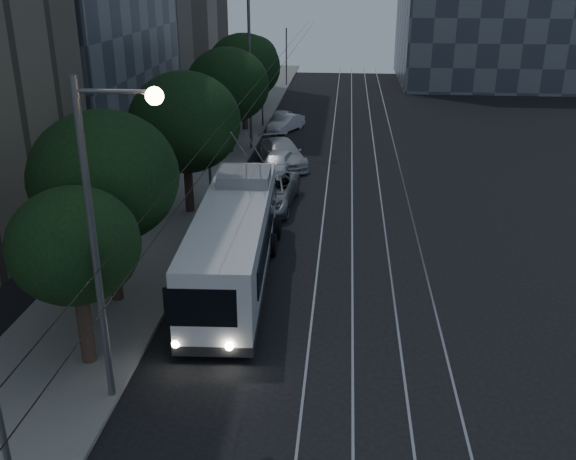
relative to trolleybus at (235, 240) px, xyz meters
The scene contains 18 objects.
ground 4.65m from the trolleybus, 47.23° to the right, with size 120.00×120.00×0.00m, color black.
sidewalk 17.50m from the trolleybus, 105.16° to the left, with size 5.00×90.00×0.15m, color slate.
tram_rails 17.76m from the trolleybus, 72.07° to the left, with size 4.52×90.00×0.02m.
overhead_wires 17.04m from the trolleybus, 96.89° to the left, with size 2.23×90.00×6.00m.
trolleybus is the anchor object (origin of this frame).
pickup_silver 8.63m from the trolleybus, 88.39° to the left, with size 2.73×5.93×1.65m, color #929499.
car_white_a 14.37m from the trolleybus, 89.40° to the left, with size 1.70×4.24×1.44m, color white.
car_white_b 16.35m from the trolleybus, 89.15° to the left, with size 2.21×5.44×1.58m, color #B3B4B8.
car_white_c 25.85m from the trolleybus, 90.91° to the left, with size 1.32×3.78×1.24m, color white.
car_white_d 26.49m from the trolleybus, 91.95° to the left, with size 1.64×4.08×1.39m, color #B7B7BB.
tree_0 7.68m from the trolleybus, 119.15° to the right, with size 3.85×3.85×5.81m.
tree_1 5.64m from the trolleybus, 150.35° to the right, with size 5.16×5.16×7.19m.
tree_2 8.59m from the trolleybus, 116.26° to the left, with size 5.42×5.42×7.14m.
tree_3 19.37m from the trolleybus, 100.71° to the left, with size 5.44×5.44×7.02m.
tree_4 26.02m from the trolleybus, 97.92° to the left, with size 5.49×5.49×7.30m.
tree_5 34.81m from the trolleybus, 96.72° to the left, with size 4.17×4.17×6.34m.
streetlamp_near 9.09m from the trolleybus, 103.06° to the right, with size 2.25×0.44×9.19m.
streetlamp_far 20.62m from the trolleybus, 95.25° to the left, with size 2.63×0.44×10.99m.
Camera 1 is at (1.25, -19.66, 11.46)m, focal length 40.00 mm.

